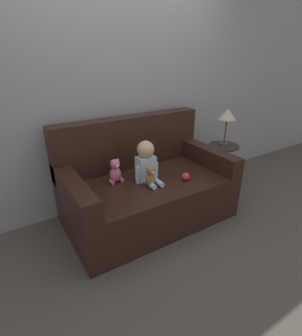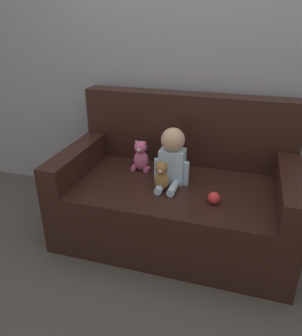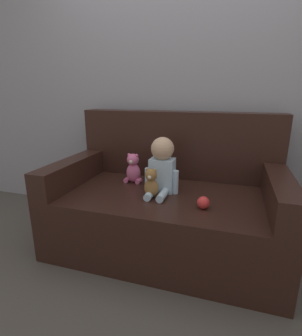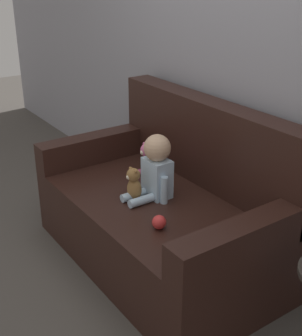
{
  "view_description": "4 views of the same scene",
  "coord_description": "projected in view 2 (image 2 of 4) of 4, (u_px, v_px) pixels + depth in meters",
  "views": [
    {
      "loc": [
        -1.28,
        -2.08,
        1.69
      ],
      "look_at": [
        0.03,
        0.0,
        0.59
      ],
      "focal_mm": 28.0,
      "sensor_mm": 36.0,
      "label": 1
    },
    {
      "loc": [
        0.45,
        -2.13,
        1.62
      ],
      "look_at": [
        -0.16,
        -0.13,
        0.63
      ],
      "focal_mm": 35.0,
      "sensor_mm": 36.0,
      "label": 2
    },
    {
      "loc": [
        0.46,
        -1.83,
        1.21
      ],
      "look_at": [
        -0.11,
        -0.03,
        0.66
      ],
      "focal_mm": 28.0,
      "sensor_mm": 36.0,
      "label": 3
    },
    {
      "loc": [
        2.17,
        -1.57,
        1.87
      ],
      "look_at": [
        -0.03,
        -0.05,
        0.68
      ],
      "focal_mm": 50.0,
      "sensor_mm": 36.0,
      "label": 4
    }
  ],
  "objects": [
    {
      "name": "ground_plane",
      "position": [
        174.0,
        234.0,
        2.66
      ],
      "size": [
        12.0,
        12.0,
        0.0
      ],
      "primitive_type": "plane",
      "color": "#4C4742"
    },
    {
      "name": "plush_toy_side",
      "position": [
        141.0,
        157.0,
        2.59
      ],
      "size": [
        0.15,
        0.11,
        0.25
      ],
      "color": "#DB6699",
      "rests_on": "couch"
    },
    {
      "name": "couch",
      "position": [
        177.0,
        192.0,
        2.56
      ],
      "size": [
        1.72,
        0.98,
        1.05
      ],
      "color": "black",
      "rests_on": "ground_plane"
    },
    {
      "name": "person_baby",
      "position": [
        172.0,
        158.0,
        2.36
      ],
      "size": [
        0.26,
        0.32,
        0.42
      ],
      "color": "silver",
      "rests_on": "couch"
    },
    {
      "name": "wall_back",
      "position": [
        196.0,
        58.0,
        2.6
      ],
      "size": [
        8.0,
        0.05,
        2.6
      ],
      "color": "#93939E",
      "rests_on": "ground_plane"
    },
    {
      "name": "toy_ball",
      "position": [
        214.0,
        198.0,
        2.16
      ],
      "size": [
        0.08,
        0.08,
        0.08
      ],
      "color": "red",
      "rests_on": "couch"
    },
    {
      "name": "teddy_bear_brown",
      "position": [
        162.0,
        176.0,
        2.29
      ],
      "size": [
        0.11,
        0.1,
        0.22
      ],
      "color": "olive",
      "rests_on": "couch"
    }
  ]
}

